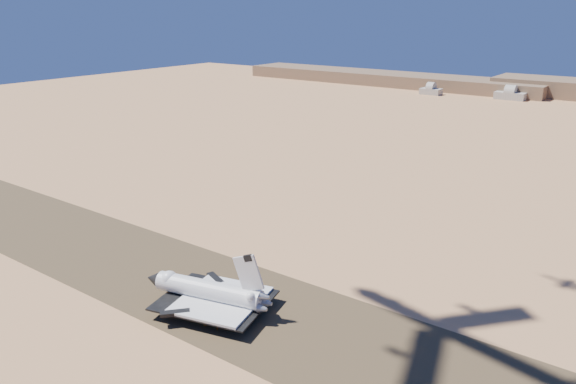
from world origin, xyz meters
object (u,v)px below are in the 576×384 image
Objects in this scene: shuttle at (208,292)px; crew_a at (204,323)px; crew_b at (206,323)px; crew_c at (217,328)px.

shuttle is 25.10× the size of crew_a.
shuttle is 11.02m from crew_b.
crew_c is at bearing -100.71° from crew_a.
crew_a is at bearing -67.12° from shuttle.
shuttle reaches higher than crew_b.
shuttle is 26.94× the size of crew_c.
shuttle is 13.90m from crew_c.
crew_b is at bearing -66.67° from crew_a.
crew_c is (4.75, 0.47, -0.06)m from crew_a.
crew_a reaches higher than crew_c.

